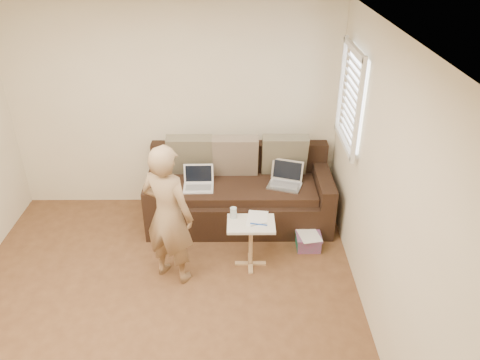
{
  "coord_description": "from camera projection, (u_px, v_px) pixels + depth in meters",
  "views": [
    {
      "loc": [
        0.77,
        -3.15,
        3.34
      ],
      "look_at": [
        0.8,
        1.4,
        0.78
      ],
      "focal_mm": 35.18,
      "sensor_mm": 36.0,
      "label": 1
    }
  ],
  "objects": [
    {
      "name": "wall_back",
      "position": [
        174.0,
        109.0,
        5.7
      ],
      "size": [
        4.0,
        0.0,
        4.0
      ],
      "primitive_type": "plane",
      "rotation": [
        1.57,
        0.0,
        0.0
      ],
      "color": "beige",
      "rests_on": "ground"
    },
    {
      "name": "striped_box",
      "position": [
        308.0,
        241.0,
        5.39
      ],
      "size": [
        0.29,
        0.29,
        0.18
      ],
      "primitive_type": null,
      "color": "#CF1F90",
      "rests_on": "ground"
    },
    {
      "name": "paper_on_table",
      "position": [
        257.0,
        218.0,
        4.97
      ],
      "size": [
        0.25,
        0.33,
        0.0
      ],
      "primitive_type": null,
      "rotation": [
        0.0,
        0.0,
        -0.14
      ],
      "color": "white",
      "rests_on": "side_table"
    },
    {
      "name": "drinking_glass",
      "position": [
        233.0,
        213.0,
        4.95
      ],
      "size": [
        0.07,
        0.07,
        0.12
      ],
      "primitive_type": null,
      "color": "silver",
      "rests_on": "side_table"
    },
    {
      "name": "window_blinds",
      "position": [
        351.0,
        98.0,
        4.86
      ],
      "size": [
        0.12,
        0.88,
        1.08
      ],
      "primitive_type": null,
      "color": "white",
      "rests_on": "wall_right"
    },
    {
      "name": "side_table",
      "position": [
        251.0,
        244.0,
        5.03
      ],
      "size": [
        0.5,
        0.35,
        0.55
      ],
      "primitive_type": null,
      "color": "silver",
      "rests_on": "ground"
    },
    {
      "name": "ceiling",
      "position": [
        120.0,
        45.0,
        3.1
      ],
      "size": [
        4.5,
        4.5,
        0.0
      ],
      "primitive_type": "plane",
      "rotation": [
        3.14,
        0.0,
        0.0
      ],
      "color": "white",
      "rests_on": "wall_back"
    },
    {
      "name": "sofa",
      "position": [
        240.0,
        190.0,
        5.72
      ],
      "size": [
        2.2,
        0.95,
        0.85
      ],
      "primitive_type": null,
      "color": "black",
      "rests_on": "ground"
    },
    {
      "name": "pillow_left",
      "position": [
        191.0,
        155.0,
        5.74
      ],
      "size": [
        0.55,
        0.29,
        0.57
      ],
      "primitive_type": null,
      "rotation": [
        0.28,
        0.0,
        0.0
      ],
      "color": "brown",
      "rests_on": "sofa"
    },
    {
      "name": "person",
      "position": [
        168.0,
        215.0,
        4.64
      ],
      "size": [
        0.67,
        0.59,
        1.53
      ],
      "primitive_type": "imported",
      "rotation": [
        0.0,
        0.0,
        2.68
      ],
      "color": "olive",
      "rests_on": "ground"
    },
    {
      "name": "scissors",
      "position": [
        259.0,
        224.0,
        4.86
      ],
      "size": [
        0.19,
        0.13,
        0.02
      ],
      "primitive_type": null,
      "rotation": [
        0.0,
        0.0,
        0.15
      ],
      "color": "silver",
      "rests_on": "side_table"
    },
    {
      "name": "laptop_silver",
      "position": [
        284.0,
        186.0,
        5.62
      ],
      "size": [
        0.45,
        0.39,
        0.26
      ],
      "primitive_type": null,
      "rotation": [
        0.0,
        0.0,
        -0.33
      ],
      "color": "#B7BABC",
      "rests_on": "sofa"
    },
    {
      "name": "pillow_mid",
      "position": [
        235.0,
        156.0,
        5.72
      ],
      "size": [
        0.55,
        0.27,
        0.57
      ],
      "primitive_type": null,
      "rotation": [
        0.24,
        0.0,
        0.0
      ],
      "color": "#746353",
      "rests_on": "sofa"
    },
    {
      "name": "laptop_white",
      "position": [
        198.0,
        189.0,
        5.57
      ],
      "size": [
        0.36,
        0.26,
        0.26
      ],
      "primitive_type": null,
      "rotation": [
        0.0,
        0.0,
        0.02
      ],
      "color": "white",
      "rests_on": "sofa"
    },
    {
      "name": "floor",
      "position": [
        155.0,
        327.0,
        4.38
      ],
      "size": [
        4.5,
        4.5,
        0.0
      ],
      "primitive_type": "plane",
      "color": "#53341F",
      "rests_on": "ground"
    },
    {
      "name": "pillow_right",
      "position": [
        284.0,
        155.0,
        5.74
      ],
      "size": [
        0.55,
        0.28,
        0.57
      ],
      "primitive_type": null,
      "rotation": [
        0.26,
        0.0,
        0.0
      ],
      "color": "brown",
      "rests_on": "sofa"
    },
    {
      "name": "wall_right",
      "position": [
        391.0,
        209.0,
        3.75
      ],
      "size": [
        0.0,
        4.5,
        4.5
      ],
      "primitive_type": "plane",
      "rotation": [
        1.57,
        0.0,
        -1.57
      ],
      "color": "beige",
      "rests_on": "ground"
    }
  ]
}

